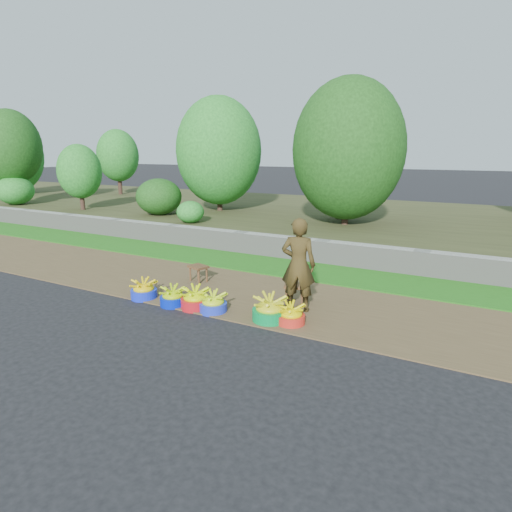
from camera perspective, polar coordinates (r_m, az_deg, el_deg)
The scene contains 15 objects.
ground_plane at distance 6.78m, azimuth -3.35°, elevation -8.76°, with size 120.00×120.00×0.00m, color black.
dirt_shoulder at distance 7.79m, azimuth 1.52°, elevation -5.59°, with size 80.00×2.50×0.02m, color brown.
grass_verge at distance 9.53m, azimuth 7.00°, elevation -1.97°, with size 80.00×1.50×0.04m, color #226A17.
retaining_wall at distance 10.24m, azimuth 8.80°, elevation 0.56°, with size 80.00×0.35×0.55m, color gray.
earth_bank at distance 14.87m, azimuth 15.27°, elevation 4.28°, with size 80.00×10.00×0.50m, color #393C1E.
vegetation at distance 13.47m, azimuth 9.58°, elevation 13.20°, with size 33.91×7.81×4.36m.
basin_a at distance 8.00m, azimuth -14.74°, elevation -4.42°, with size 0.47×0.47×0.35m.
basin_b at distance 7.54m, azimuth -11.01°, elevation -5.39°, with size 0.45×0.45×0.33m.
basin_c at distance 7.34m, azimuth -8.10°, elevation -5.71°, with size 0.49×0.49×0.37m.
basin_d at distance 7.14m, azimuth -5.73°, elevation -6.30°, with size 0.46×0.46×0.34m.
basin_e at distance 6.73m, azimuth 1.84°, elevation -7.22°, with size 0.55×0.55×0.41m.
basin_f at distance 6.64m, azimuth 4.67°, elevation -7.90°, with size 0.44×0.44×0.33m.
stool_left at distance 8.72m, azimuth -7.71°, elevation -1.70°, with size 0.44×0.38×0.33m.
stool_right at distance 7.50m, azimuth 5.21°, elevation -4.34°, with size 0.42×0.36×0.31m.
vendor_woman at distance 7.00m, azimuth 5.67°, elevation -1.16°, with size 0.57×0.37×1.55m, color black.
Camera 1 is at (3.33, -5.30, 2.61)m, focal length 30.00 mm.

